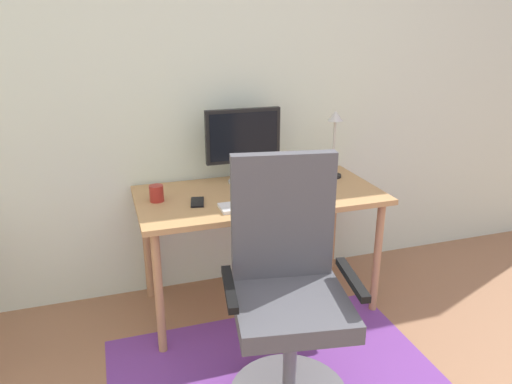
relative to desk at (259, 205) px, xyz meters
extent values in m
cube|color=silver|center=(0.02, 0.41, 0.66)|extent=(6.00, 0.10, 2.60)
cube|color=tan|center=(0.00, 0.00, 0.06)|extent=(1.35, 0.68, 0.03)
cylinder|color=tan|center=(-0.62, -0.28, -0.30)|extent=(0.04, 0.04, 0.68)
cylinder|color=tan|center=(0.62, -0.28, -0.30)|extent=(0.04, 0.04, 0.68)
cylinder|color=tan|center=(-0.62, 0.28, -0.30)|extent=(0.04, 0.04, 0.68)
cylinder|color=tan|center=(0.62, 0.28, -0.30)|extent=(0.04, 0.04, 0.68)
cylinder|color=#B2B2B7|center=(-0.03, 0.20, 0.08)|extent=(0.18, 0.18, 0.01)
cylinder|color=#B2B2B7|center=(-0.03, 0.20, 0.14)|extent=(0.04, 0.04, 0.12)
cube|color=black|center=(-0.03, 0.20, 0.35)|extent=(0.44, 0.04, 0.31)
cube|color=black|center=(-0.03, 0.18, 0.35)|extent=(0.40, 0.00, 0.27)
cube|color=white|center=(-0.06, -0.20, 0.08)|extent=(0.43, 0.13, 0.02)
ellipsoid|color=black|center=(0.26, -0.16, 0.09)|extent=(0.06, 0.10, 0.03)
cylinder|color=maroon|center=(-0.56, 0.04, 0.12)|extent=(0.08, 0.08, 0.09)
cube|color=black|center=(-0.36, -0.05, 0.08)|extent=(0.10, 0.15, 0.01)
cylinder|color=black|center=(0.52, 0.14, 0.08)|extent=(0.11, 0.11, 0.01)
cylinder|color=beige|center=(0.52, 0.14, 0.25)|extent=(0.02, 0.02, 0.33)
cone|color=beige|center=(0.52, 0.14, 0.45)|extent=(0.09, 0.09, 0.06)
cylinder|color=slate|center=(-0.13, -0.82, -0.38)|extent=(0.06, 0.06, 0.41)
cube|color=#4C4C51|center=(-0.13, -0.82, -0.14)|extent=(0.54, 0.54, 0.08)
cube|color=#4C4C51|center=(-0.09, -0.61, 0.18)|extent=(0.45, 0.13, 0.57)
cube|color=black|center=(-0.38, -0.77, -0.03)|extent=(0.09, 0.33, 0.03)
cube|color=black|center=(0.12, -0.86, -0.03)|extent=(0.09, 0.33, 0.03)
camera|label=1|loc=(-0.81, -2.42, 0.99)|focal=34.08mm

